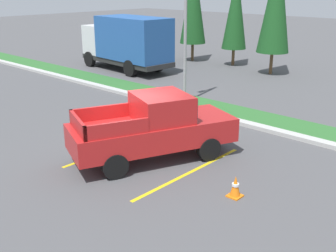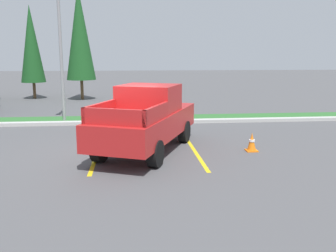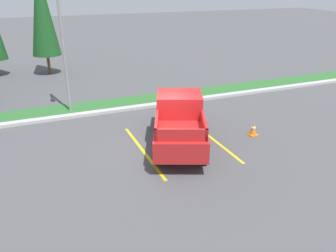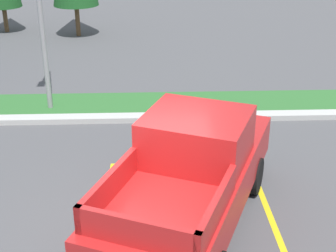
% 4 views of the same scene
% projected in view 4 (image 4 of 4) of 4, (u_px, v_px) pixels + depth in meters
% --- Properties ---
extents(ground_plane, '(120.00, 120.00, 0.00)m').
position_uv_depth(ground_plane, '(142.00, 232.00, 8.84)').
color(ground_plane, '#4C4C4F').
extents(parking_line_near, '(0.12, 4.80, 0.01)m').
position_uv_depth(parking_line_near, '(105.00, 227.00, 8.98)').
color(parking_line_near, yellow).
rests_on(parking_line_near, ground).
extents(parking_line_far, '(0.12, 4.80, 0.01)m').
position_uv_depth(parking_line_far, '(273.00, 223.00, 9.09)').
color(parking_line_far, yellow).
rests_on(parking_line_far, ground).
extents(curb_strip, '(56.00, 0.40, 0.15)m').
position_uv_depth(curb_strip, '(144.00, 118.00, 13.36)').
color(curb_strip, '#B2B2AD').
rests_on(curb_strip, ground).
extents(grass_median, '(56.00, 1.80, 0.06)m').
position_uv_depth(grass_median, '(144.00, 104.00, 14.37)').
color(grass_median, '#2D662D').
rests_on(grass_median, ground).
extents(pickup_truck_main, '(3.76, 5.54, 2.10)m').
position_uv_depth(pickup_truck_main, '(192.00, 175.00, 8.65)').
color(pickup_truck_main, black).
rests_on(pickup_truck_main, ground).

